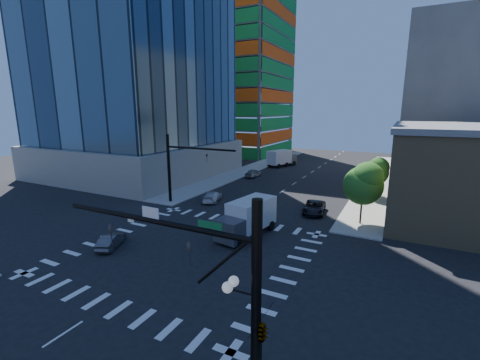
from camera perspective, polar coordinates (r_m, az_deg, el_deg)
The scene contains 17 objects.
ground at distance 29.35m, azimuth -8.85°, elevation -12.41°, with size 160.00×160.00×0.00m, color black.
road_markings at distance 29.35m, azimuth -8.85°, elevation -12.40°, with size 20.00×20.00×0.01m, color silver.
sidewalk_ne at distance 62.73m, azimuth 23.39°, elevation 0.14°, with size 5.00×60.00×0.15m, color gray.
sidewalk_nw at distance 68.77m, azimuth 2.19°, elevation 2.15°, with size 5.00×60.00×0.15m, color gray.
construction_building at distance 94.77m, azimuth -0.44°, elevation 19.84°, with size 25.16×34.50×70.60m.
bg_building_ne at distance 77.27m, azimuth 36.10°, elevation 11.35°, with size 24.00×30.00×28.00m, color #615B57.
signal_mast_se at distance 13.37m, azimuth -0.87°, elevation -20.26°, with size 10.51×2.48×9.00m.
signal_mast_nw at distance 42.44m, azimuth -11.00°, elevation 2.99°, with size 10.20×0.40×9.00m.
tree_south at distance 36.29m, azimuth 21.26°, elevation -0.49°, with size 4.16×4.16×6.82m.
tree_north at distance 48.15m, azimuth 23.09°, elevation 1.50°, with size 3.54×3.52×5.78m.
no_parking_sign at distance 17.29m, azimuth 3.83°, elevation -26.46°, with size 0.30×0.06×2.20m.
car_nb_far at distance 39.87m, azimuth 13.08°, elevation -4.76°, with size 2.37×5.14×1.43m, color black.
car_sb_near at distance 44.01m, azimuth -4.91°, elevation -2.91°, with size 1.90×4.68×1.36m, color silver.
car_sb_mid at distance 59.76m, azimuth 2.41°, elevation 1.25°, with size 1.75×4.34×1.48m, color gray.
car_sb_cross at distance 31.82m, azimuth -21.91°, elevation -9.97°, with size 1.32×3.78×1.25m, color #4A4A4E.
box_truck_near at distance 31.74m, azimuth 0.97°, elevation -7.32°, with size 3.86×7.01×3.48m.
box_truck_far at distance 71.98m, azimuth 7.56°, elevation 3.72°, with size 4.97×7.39×3.58m.
Camera 1 is at (15.89, -21.45, 12.21)m, focal length 24.00 mm.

